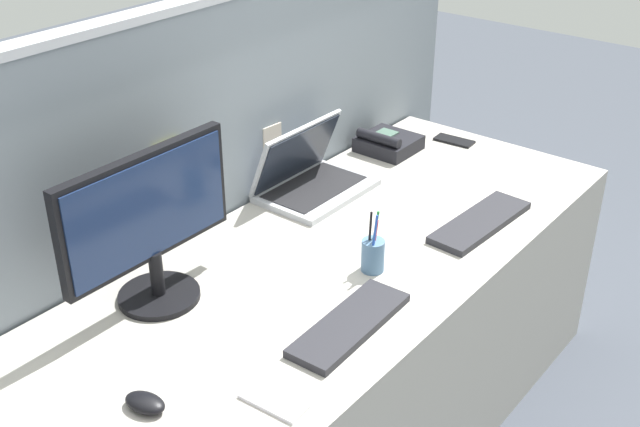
{
  "coord_description": "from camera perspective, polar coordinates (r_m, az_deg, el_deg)",
  "views": [
    {
      "loc": [
        -1.55,
        -1.18,
        1.92
      ],
      "look_at": [
        0.0,
        0.05,
        0.83
      ],
      "focal_mm": 44.6,
      "sensor_mm": 36.0,
      "label": 1
    }
  ],
  "objects": [
    {
      "name": "cubicle_divider",
      "position": [
        2.56,
        -7.06,
        0.07
      ],
      "size": [
        2.46,
        0.08,
        1.39
      ],
      "color": "gray",
      "rests_on": "ground_plane"
    },
    {
      "name": "desk",
      "position": [
        2.5,
        0.91,
        -9.96
      ],
      "size": [
        2.1,
        0.82,
        0.71
      ],
      "primitive_type": "cube",
      "color": "#ADA89E",
      "rests_on": "ground_plane"
    },
    {
      "name": "desk_phone",
      "position": [
        2.94,
        4.88,
        5.07
      ],
      "size": [
        0.19,
        0.2,
        0.09
      ],
      "color": "black",
      "rests_on": "desk"
    },
    {
      "name": "computer_mouse_right_hand",
      "position": [
        1.81,
        -12.44,
        -13.12
      ],
      "size": [
        0.08,
        0.11,
        0.03
      ],
      "primitive_type": "ellipsoid",
      "rotation": [
        0.0,
        0.0,
        0.17
      ],
      "color": "black",
      "rests_on": "desk"
    },
    {
      "name": "laptop",
      "position": [
        2.63,
        -0.82,
        2.74
      ],
      "size": [
        0.37,
        0.26,
        0.23
      ],
      "color": "#B2B5BC",
      "rests_on": "desk"
    },
    {
      "name": "cell_phone_white_slab",
      "position": [
        1.8,
        -3.35,
        -13.3
      ],
      "size": [
        0.08,
        0.16,
        0.01
      ],
      "primitive_type": "cube",
      "rotation": [
        0.0,
        0.0,
        0.06
      ],
      "color": "silver",
      "rests_on": "desk"
    },
    {
      "name": "keyboard_spare",
      "position": [
        2.49,
        11.43,
        -0.61
      ],
      "size": [
        0.41,
        0.15,
        0.02
      ],
      "primitive_type": "cube",
      "rotation": [
        0.0,
        0.0,
        -0.06
      ],
      "color": "#232328",
      "rests_on": "desk"
    },
    {
      "name": "cell_phone_black_slab",
      "position": [
        3.06,
        9.6,
        5.18
      ],
      "size": [
        0.08,
        0.15,
        0.01
      ],
      "primitive_type": "cube",
      "rotation": [
        0.0,
        0.0,
        0.07
      ],
      "color": "black",
      "rests_on": "desk"
    },
    {
      "name": "keyboard_main",
      "position": [
        2.0,
        2.15,
        -7.96
      ],
      "size": [
        0.38,
        0.14,
        0.02
      ],
      "primitive_type": "cube",
      "rotation": [
        0.0,
        0.0,
        0.04
      ],
      "color": "#232328",
      "rests_on": "desk"
    },
    {
      "name": "pen_cup",
      "position": [
        2.21,
        3.81,
        -2.94
      ],
      "size": [
        0.06,
        0.06,
        0.18
      ],
      "color": "#4C7093",
      "rests_on": "desk"
    },
    {
      "name": "desktop_monitor",
      "position": [
        2.04,
        -12.21,
        -0.45
      ],
      "size": [
        0.52,
        0.22,
        0.41
      ],
      "color": "black",
      "rests_on": "desk"
    }
  ]
}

